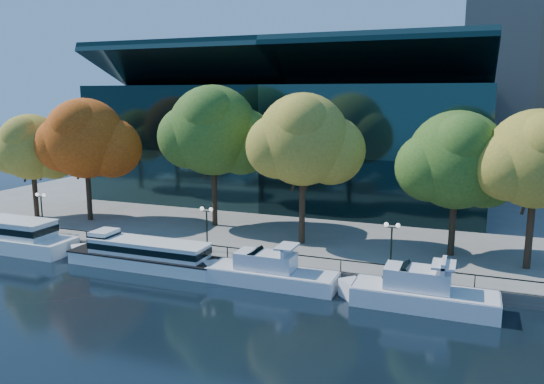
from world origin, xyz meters
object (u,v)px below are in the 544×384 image
at_px(cruiser_far, 417,291).
at_px(tree_0, 32,148).
at_px(cruiser_near, 266,271).
at_px(lamp_0, 41,203).
at_px(tree_1, 86,140).
at_px(tree_5, 538,161).
at_px(lamp_1, 207,219).
at_px(tree_3, 304,142).
at_px(tour_boat, 141,253).
at_px(lamp_2, 392,236).
at_px(tree_2, 215,132).
at_px(large_vessel, 11,236).
at_px(tree_4, 459,162).

relative_size(cruiser_far, tree_0, 0.96).
height_order(cruiser_near, lamp_0, lamp_0).
distance_m(tree_1, tree_5, 44.52).
xyz_separation_m(tree_1, lamp_1, (17.82, -5.98, -5.98)).
distance_m(tree_3, lamp_0, 27.69).
relative_size(tour_boat, lamp_0, 3.81).
xyz_separation_m(tree_3, tree_5, (19.32, -0.55, -0.88)).
height_order(tree_1, lamp_2, tree_1).
relative_size(tour_boat, tree_2, 1.03).
bearing_deg(lamp_1, lamp_2, 0.00).
xyz_separation_m(large_vessel, lamp_1, (19.64, 3.49, 2.61)).
distance_m(tree_3, lamp_2, 12.41).
bearing_deg(tree_1, tree_3, -1.27).
distance_m(cruiser_near, tree_0, 33.93).
height_order(lamp_0, lamp_2, same).
distance_m(large_vessel, cruiser_near, 26.77).
distance_m(large_vessel, cruiser_far, 38.47).
bearing_deg(large_vessel, tree_3, 18.26).
height_order(large_vessel, cruiser_near, cruiser_near).
distance_m(lamp_0, lamp_2, 35.29).
xyz_separation_m(tour_boat, tree_1, (-13.02, 9.32, 8.72)).
distance_m(tree_2, tree_3, 11.35).
bearing_deg(lamp_0, tree_3, 11.63).
bearing_deg(lamp_0, lamp_2, 0.00).
bearing_deg(cruiser_near, lamp_1, 153.70).
distance_m(tree_2, lamp_1, 11.71).
distance_m(large_vessel, lamp_0, 4.41).
distance_m(cruiser_near, tree_4, 18.77).
xyz_separation_m(tree_0, lamp_1, (24.73, -5.11, -4.90)).
distance_m(cruiser_near, tree_3, 13.12).
xyz_separation_m(large_vessel, tree_4, (40.41, 9.94, 7.86)).
height_order(cruiser_far, lamp_1, lamp_1).
relative_size(cruiser_near, lamp_1, 2.88).
bearing_deg(tree_2, tour_boat, -96.20).
bearing_deg(tree_0, cruiser_far, -11.85).
xyz_separation_m(tree_2, lamp_1, (3.49, -8.70, -7.01)).
xyz_separation_m(tour_boat, lamp_1, (4.80, 3.35, 2.74)).
height_order(large_vessel, lamp_1, lamp_1).
xyz_separation_m(cruiser_far, tree_2, (-22.32, 12.72, 9.83)).
bearing_deg(tree_0, tree_1, 7.14).
bearing_deg(lamp_0, large_vessel, -101.00).
height_order(large_vessel, tree_3, tree_3).
height_order(tree_1, tree_5, tree_1).
height_order(cruiser_near, tree_4, tree_4).
distance_m(tree_0, tree_4, 45.52).
bearing_deg(tree_2, cruiser_near, -49.00).
distance_m(tree_4, lamp_2, 9.43).
xyz_separation_m(tree_5, lamp_0, (-45.65, -4.86, -5.79)).
distance_m(tree_1, lamp_1, 19.72).
height_order(tour_boat, tree_2, tree_2).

